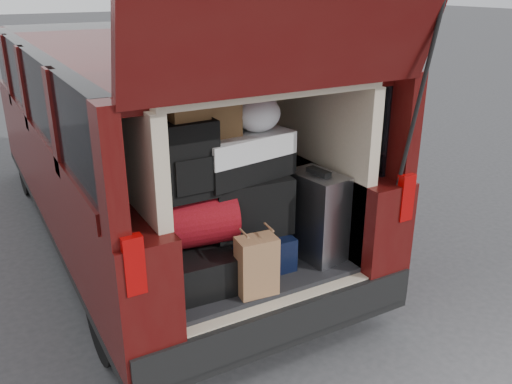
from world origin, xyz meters
TOP-DOWN VIEW (x-y plane):
  - ground at (0.00, 0.00)m, footprint 80.00×80.00m
  - minivan at (0.00, 1.86)m, footprint 1.90×5.35m
  - load_floor at (0.00, 0.28)m, footprint 1.24×1.05m
  - black_hardshell at (-0.37, 0.14)m, footprint 0.45×0.60m
  - navy_hardshell at (0.05, 0.18)m, footprint 0.43×0.52m
  - silver_roller at (0.47, 0.04)m, footprint 0.29×0.41m
  - kraft_bag at (-0.10, -0.17)m, footprint 0.24×0.17m
  - red_duffel at (-0.35, 0.16)m, footprint 0.55×0.40m
  - black_soft_case at (0.03, 0.17)m, footprint 0.53×0.34m
  - backpack at (-0.37, 0.12)m, footprint 0.31×0.19m
  - twotone_duffel at (0.01, 0.21)m, footprint 0.65×0.41m
  - grocery_sack_lower at (-0.36, 0.16)m, footprint 0.23×0.19m
  - grocery_sack_upper at (-0.13, 0.26)m, footprint 0.25×0.21m
  - plastic_bag_center at (0.12, 0.21)m, footprint 0.32×0.30m

SIDE VIEW (x-z plane):
  - ground at x=0.00m, z-range 0.00..0.00m
  - load_floor at x=0.00m, z-range 0.00..0.55m
  - navy_hardshell at x=0.05m, z-range 0.55..0.77m
  - black_hardshell at x=-0.37m, z-range 0.55..0.78m
  - kraft_bag at x=-0.10m, z-range 0.55..0.91m
  - silver_roller at x=0.47m, z-range 0.55..1.13m
  - minivan at x=0.00m, z-range -0.47..2.29m
  - red_duffel at x=-0.35m, z-range 0.78..1.11m
  - black_soft_case at x=0.03m, z-range 0.77..1.13m
  - twotone_duffel at x=0.01m, z-range 1.13..1.41m
  - backpack at x=-0.37m, z-range 1.11..1.56m
  - plastic_bag_center at x=0.12m, z-range 1.41..1.63m
  - grocery_sack_upper at x=-0.13m, z-range 1.41..1.65m
  - grocery_sack_lower at x=-0.36m, z-range 1.56..1.76m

